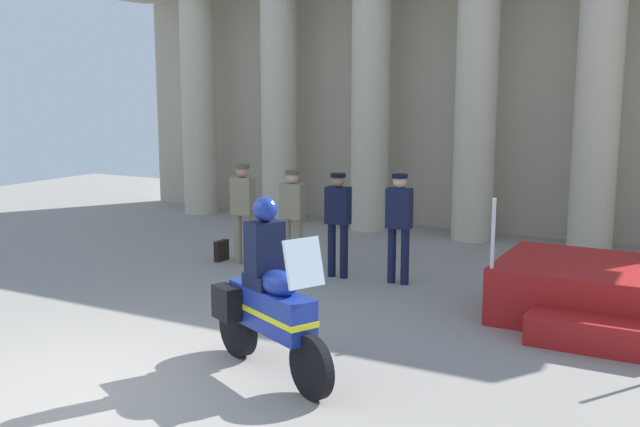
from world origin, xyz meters
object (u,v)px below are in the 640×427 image
object	(u,v)px
officer_in_row_0	(243,206)
officer_in_row_2	(338,216)
officer_in_row_1	(292,212)
officer_in_row_3	(399,219)
briefcase_on_ground	(222,251)
motorcycle_with_rider	(268,301)
reviewing_stand	(610,296)

from	to	relation	value
officer_in_row_0	officer_in_row_2	xyz separation A→B (m)	(1.83, -0.02, -0.02)
officer_in_row_1	officer_in_row_2	world-z (taller)	officer_in_row_2
officer_in_row_1	officer_in_row_2	bearing A→B (deg)	171.57
officer_in_row_3	briefcase_on_ground	size ratio (longest dim) A/B	4.74
officer_in_row_1	briefcase_on_ground	world-z (taller)	officer_in_row_1
officer_in_row_3	briefcase_on_ground	world-z (taller)	officer_in_row_3
officer_in_row_2	officer_in_row_0	bearing A→B (deg)	-4.81
officer_in_row_0	officer_in_row_2	distance (m)	1.83
officer_in_row_0	officer_in_row_3	world-z (taller)	officer_in_row_0
motorcycle_with_rider	briefcase_on_ground	bearing A→B (deg)	157.32
officer_in_row_3	officer_in_row_0	bearing A→B (deg)	-2.43
officer_in_row_0	officer_in_row_3	distance (m)	2.83
officer_in_row_2	officer_in_row_3	world-z (taller)	officer_in_row_3
officer_in_row_1	officer_in_row_3	size ratio (longest dim) A/B	0.98
reviewing_stand	officer_in_row_3	bearing A→B (deg)	171.06
reviewing_stand	motorcycle_with_rider	size ratio (longest dim) A/B	1.46
officer_in_row_0	briefcase_on_ground	size ratio (longest dim) A/B	4.77
officer_in_row_0	briefcase_on_ground	world-z (taller)	officer_in_row_0
officer_in_row_1	briefcase_on_ground	bearing A→B (deg)	-3.03
officer_in_row_3	briefcase_on_ground	distance (m)	3.42
officer_in_row_2	officer_in_row_3	xyz separation A→B (m)	(1.00, 0.11, 0.02)
officer_in_row_1	officer_in_row_2	xyz separation A→B (m)	(0.88, -0.07, 0.00)
reviewing_stand	officer_in_row_3	distance (m)	3.25
reviewing_stand	officer_in_row_1	distance (m)	5.08
motorcycle_with_rider	briefcase_on_ground	size ratio (longest dim) A/B	5.37
officer_in_row_0	motorcycle_with_rider	world-z (taller)	motorcycle_with_rider
reviewing_stand	officer_in_row_2	world-z (taller)	officer_in_row_2
reviewing_stand	officer_in_row_0	world-z (taller)	officer_in_row_0
reviewing_stand	officer_in_row_2	distance (m)	4.21
officer_in_row_3	motorcycle_with_rider	bearing A→B (deg)	88.76
motorcycle_with_rider	briefcase_on_ground	world-z (taller)	motorcycle_with_rider
officer_in_row_3	briefcase_on_ground	xyz separation A→B (m)	(-3.31, -0.07, -0.83)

